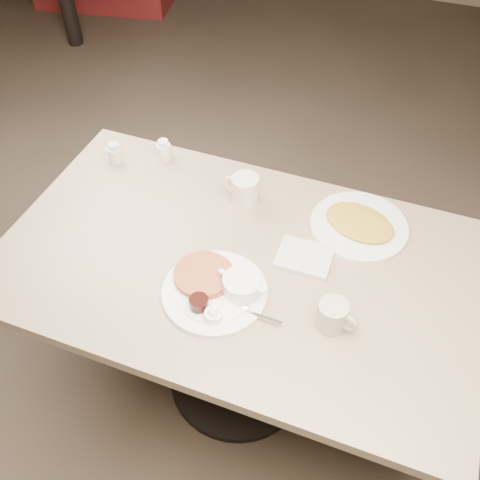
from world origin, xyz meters
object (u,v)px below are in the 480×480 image
(diner_table, at_px, (238,292))
(main_plate, at_px, (218,287))
(coffee_mug_near, at_px, (333,315))
(hash_plate, at_px, (359,225))
(creamer_right, at_px, (164,150))
(coffee_mug_far, at_px, (244,189))
(creamer_left, at_px, (115,154))

(diner_table, bearing_deg, main_plate, -93.53)
(coffee_mug_near, xyz_separation_m, hash_plate, (-0.01, 0.40, -0.03))
(diner_table, xyz_separation_m, creamer_right, (-0.44, 0.37, 0.21))
(main_plate, relative_size, creamer_right, 5.00)
(diner_table, height_order, hash_plate, hash_plate)
(main_plate, distance_m, coffee_mug_far, 0.41)
(coffee_mug_near, xyz_separation_m, creamer_right, (-0.77, 0.51, -0.01))
(creamer_left, height_order, creamer_right, same)
(main_plate, xyz_separation_m, hash_plate, (0.33, 0.41, -0.01))
(diner_table, height_order, creamer_left, creamer_left)
(hash_plate, bearing_deg, main_plate, -128.94)
(creamer_left, relative_size, hash_plate, 0.20)
(creamer_left, distance_m, hash_plate, 0.92)
(coffee_mug_near, bearing_deg, diner_table, 158.21)
(coffee_mug_near, relative_size, coffee_mug_far, 0.90)
(creamer_left, bearing_deg, coffee_mug_far, -3.05)
(creamer_left, bearing_deg, hash_plate, -1.09)
(main_plate, bearing_deg, coffee_mug_far, 99.61)
(diner_table, relative_size, hash_plate, 3.75)
(diner_table, relative_size, main_plate, 3.75)
(creamer_left, xyz_separation_m, creamer_right, (0.16, 0.08, -0.00))
(coffee_mug_far, bearing_deg, creamer_left, 176.95)
(main_plate, xyz_separation_m, coffee_mug_far, (-0.07, 0.40, 0.03))
(coffee_mug_far, height_order, creamer_right, coffee_mug_far)
(coffee_mug_near, height_order, creamer_left, coffee_mug_near)
(coffee_mug_far, height_order, hash_plate, coffee_mug_far)
(diner_table, height_order, creamer_right, creamer_right)
(diner_table, relative_size, coffee_mug_far, 10.66)
(creamer_right, height_order, hash_plate, creamer_right)
(hash_plate, bearing_deg, diner_table, -139.93)
(coffee_mug_near, height_order, hash_plate, coffee_mug_near)
(creamer_right, xyz_separation_m, hash_plate, (0.76, -0.10, -0.02))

